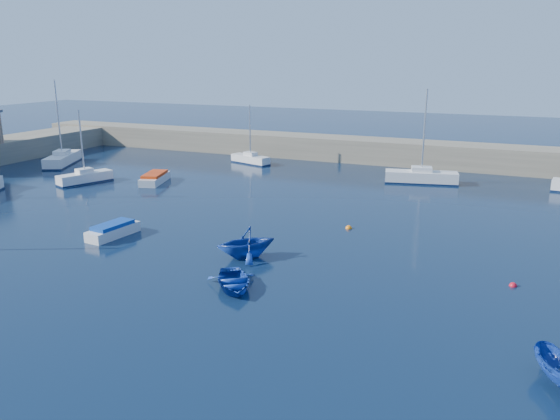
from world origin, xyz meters
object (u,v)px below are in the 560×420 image
at_px(sailboat_5, 250,159).
at_px(dinghy_center, 233,282).
at_px(sailboat_3, 85,177).
at_px(sailboat_4, 63,159).
at_px(motorboat_1, 113,230).
at_px(motorboat_2, 155,178).
at_px(dinghy_left, 246,242).
at_px(sailboat_6, 421,177).

relative_size(sailboat_5, dinghy_center, 1.88).
height_order(sailboat_3, sailboat_5, sailboat_3).
distance_m(sailboat_4, motorboat_1, 29.06).
relative_size(motorboat_2, dinghy_center, 1.41).
height_order(sailboat_5, motorboat_1, sailboat_5).
distance_m(sailboat_3, sailboat_4, 11.16).
bearing_deg(sailboat_5, sailboat_3, 165.25).
bearing_deg(dinghy_center, sailboat_4, 111.28).
relative_size(sailboat_3, dinghy_left, 1.93).
relative_size(sailboat_4, dinghy_center, 2.65).
xyz_separation_m(sailboat_6, dinghy_center, (-4.68, -29.07, -0.26)).
relative_size(sailboat_6, motorboat_1, 2.27).
bearing_deg(sailboat_3, motorboat_1, -21.83).
xyz_separation_m(motorboat_1, dinghy_left, (9.90, -0.06, 0.51)).
relative_size(sailboat_3, sailboat_4, 0.74).
height_order(motorboat_2, dinghy_left, dinghy_left).
bearing_deg(dinghy_left, motorboat_2, -177.82).
bearing_deg(sailboat_5, sailboat_4, 133.19).
height_order(sailboat_5, sailboat_6, sailboat_6).
height_order(sailboat_3, dinghy_center, sailboat_3).
distance_m(sailboat_6, motorboat_2, 25.39).
height_order(sailboat_3, motorboat_1, sailboat_3).
distance_m(sailboat_4, sailboat_5, 21.01).
bearing_deg(motorboat_1, sailboat_6, 63.45).
relative_size(sailboat_4, motorboat_1, 2.39).
distance_m(motorboat_1, dinghy_left, 9.92).
distance_m(sailboat_5, dinghy_center, 34.94).
height_order(sailboat_5, motorboat_2, sailboat_5).
xyz_separation_m(dinghy_center, dinghy_left, (-1.44, 4.32, 0.58)).
bearing_deg(sailboat_6, motorboat_2, 100.76).
bearing_deg(sailboat_5, motorboat_1, -154.65).
distance_m(sailboat_3, dinghy_left, 26.18).
bearing_deg(sailboat_6, dinghy_center, 158.66).
distance_m(motorboat_1, motorboat_2, 16.52).
xyz_separation_m(motorboat_2, dinghy_left, (17.26, -14.85, 0.49)).
bearing_deg(sailboat_5, sailboat_6, -79.38).
bearing_deg(sailboat_5, dinghy_left, -135.82).
bearing_deg(dinghy_center, motorboat_1, 124.23).
relative_size(sailboat_5, dinghy_left, 1.84).
height_order(sailboat_3, dinghy_left, sailboat_3).
xyz_separation_m(sailboat_3, dinghy_left, (23.24, -12.05, 0.38)).
bearing_deg(sailboat_5, dinghy_center, -136.79).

